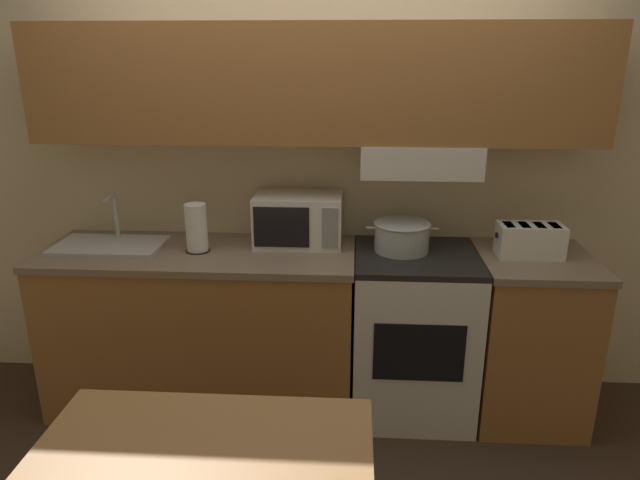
% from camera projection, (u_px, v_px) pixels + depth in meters
% --- Properties ---
extents(ground_plane, '(16.00, 16.00, 0.00)m').
position_uv_depth(ground_plane, '(317.00, 373.00, 3.48)').
color(ground_plane, '#3D2D23').
extents(wall_back, '(5.20, 0.38, 2.55)m').
position_uv_depth(wall_back, '(319.00, 133.00, 2.97)').
color(wall_back, beige).
rests_on(wall_back, ground_plane).
extents(lower_counter_main, '(1.62, 0.62, 0.89)m').
position_uv_depth(lower_counter_main, '(203.00, 327.00, 3.09)').
color(lower_counter_main, '#A36B38').
rests_on(lower_counter_main, ground_plane).
extents(lower_counter_right_stub, '(0.57, 0.62, 0.89)m').
position_uv_depth(lower_counter_right_stub, '(528.00, 336.00, 2.99)').
color(lower_counter_right_stub, '#A36B38').
rests_on(lower_counter_right_stub, ground_plane).
extents(stove_range, '(0.62, 0.60, 0.89)m').
position_uv_depth(stove_range, '(413.00, 333.00, 3.03)').
color(stove_range, white).
rests_on(stove_range, ground_plane).
extents(cooking_pot, '(0.37, 0.29, 0.15)m').
position_uv_depth(cooking_pot, '(402.00, 236.00, 2.92)').
color(cooking_pot, '#B7BABF').
rests_on(cooking_pot, stove_range).
extents(microwave, '(0.46, 0.29, 0.27)m').
position_uv_depth(microwave, '(298.00, 220.00, 3.01)').
color(microwave, white).
rests_on(microwave, lower_counter_main).
extents(toaster, '(0.33, 0.16, 0.17)m').
position_uv_depth(toaster, '(530.00, 240.00, 2.84)').
color(toaster, white).
rests_on(toaster, lower_counter_right_stub).
extents(sink_basin, '(0.55, 0.33, 0.27)m').
position_uv_depth(sink_basin, '(109.00, 245.00, 2.98)').
color(sink_basin, '#B7BABF').
rests_on(sink_basin, lower_counter_main).
extents(paper_towel_roll, '(0.13, 0.13, 0.25)m').
position_uv_depth(paper_towel_roll, '(196.00, 228.00, 2.90)').
color(paper_towel_roll, black).
rests_on(paper_towel_roll, lower_counter_main).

